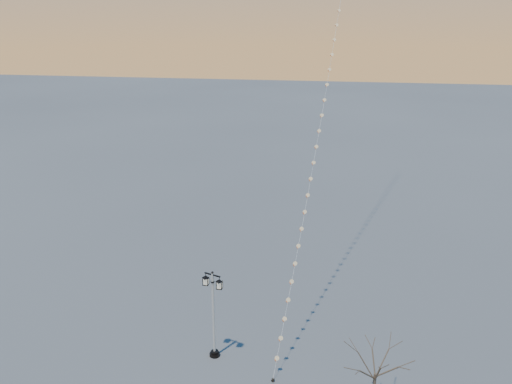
# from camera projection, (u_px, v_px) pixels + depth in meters

# --- Properties ---
(street_lamp) EXTENTS (1.41, 0.82, 5.77)m
(street_lamp) POSITION_uv_depth(u_px,v_px,m) (213.00, 310.00, 31.63)
(street_lamp) COLOR black
(street_lamp) RESTS_ON ground
(bare_tree) EXTENTS (2.57, 2.57, 4.26)m
(bare_tree) POSITION_uv_depth(u_px,v_px,m) (376.00, 363.00, 27.16)
(bare_tree) COLOR brown
(bare_tree) RESTS_ON ground
(kite_train) EXTENTS (4.38, 33.96, 39.06)m
(kite_train) POSITION_uv_depth(u_px,v_px,m) (333.00, 23.00, 39.48)
(kite_train) COLOR black
(kite_train) RESTS_ON ground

